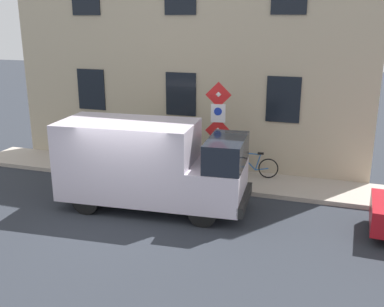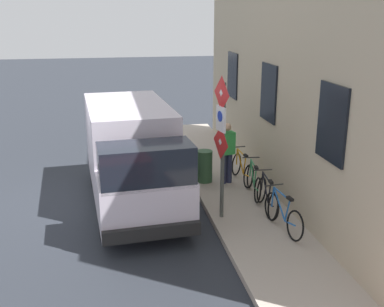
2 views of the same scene
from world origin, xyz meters
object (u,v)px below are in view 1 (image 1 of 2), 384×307
Objects in this scene: pedestrian at (162,146)px; bicycle_black at (222,163)px; sign_post_stacked at (218,122)px; bicycle_blue at (252,166)px; delivery_van at (149,163)px; litter_bin at (149,164)px; bicycle_orange at (166,158)px; bicycle_green at (193,160)px.

bicycle_black is at bearing 178.84° from pedestrian.
sign_post_stacked is 1.86× the size of bicycle_blue.
sign_post_stacked is at bearing 101.02° from bicycle_black.
bicycle_black is at bearing 62.30° from delivery_van.
litter_bin is (2.06, 0.90, -0.74)m from delivery_van.
bicycle_orange is at bearing 61.59° from sign_post_stacked.
delivery_van is 3.23m from bicycle_green.
litter_bin is at bearing 86.51° from sign_post_stacked.
sign_post_stacked reaches higher than pedestrian.
bicycle_blue and bicycle_black have the same top height.
delivery_van is at bearing 100.51° from bicycle_orange.
bicycle_orange is (3.11, 0.72, -0.82)m from delivery_van.
bicycle_black is 1.00× the size of bicycle_green.
sign_post_stacked reaches higher than delivery_van.
bicycle_green is (1.20, 1.18, -1.69)m from sign_post_stacked.
bicycle_blue is at bearing 177.44° from bicycle_orange.
sign_post_stacked is 0.58× the size of delivery_van.
bicycle_green is at bearing 177.51° from bicycle_orange.
litter_bin reaches higher than bicycle_blue.
sign_post_stacked reaches higher than bicycle_orange.
sign_post_stacked reaches higher than bicycle_green.
pedestrian is at bearing 17.58° from bicycle_black.
delivery_van is at bearing 142.02° from sign_post_stacked.
sign_post_stacked is at bearing 45.94° from bicycle_blue.
litter_bin reaches higher than bicycle_green.
delivery_van reaches higher than bicycle_orange.
pedestrian is (2.63, 0.67, -0.26)m from delivery_van.
pedestrian reaches higher than litter_bin.
bicycle_blue is at bearing -173.10° from bicycle_green.
delivery_van is at bearing 91.17° from bicycle_green.
bicycle_blue is 1.00× the size of bicycle_green.
bicycle_orange is at bearing -7.29° from bicycle_blue.
delivery_van is 3.18× the size of bicycle_black.
bicycle_black is 2.48m from litter_bin.
bicycle_orange is at bearing -9.42° from litter_bin.
sign_post_stacked is at bearing 47.80° from delivery_van.
delivery_van is 3.49m from bicycle_black.
bicycle_black is at bearing 177.47° from bicycle_orange.
pedestrian is (-0.48, -0.05, 0.56)m from bicycle_orange.
pedestrian is (0.72, 2.16, -1.13)m from sign_post_stacked.
pedestrian reaches higher than bicycle_blue.
delivery_van reaches higher than pedestrian.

